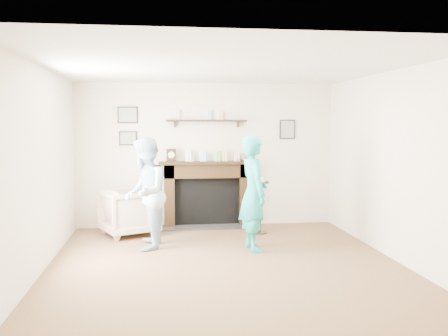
{
  "coord_description": "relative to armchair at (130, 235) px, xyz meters",
  "views": [
    {
      "loc": [
        -0.83,
        -6.21,
        1.8
      ],
      "look_at": [
        0.1,
        0.9,
        1.16
      ],
      "focal_mm": 40.0,
      "sensor_mm": 36.0,
      "label": 1
    }
  ],
  "objects": [
    {
      "name": "woman",
      "position": [
        1.81,
        -1.19,
        0.0
      ],
      "size": [
        0.46,
        0.64,
        1.64
      ],
      "primitive_type": "imported",
      "rotation": [
        0.0,
        0.0,
        1.7
      ],
      "color": "#20B6B2",
      "rests_on": "ground"
    },
    {
      "name": "pedestal_table",
      "position": [
        2.11,
        -0.14,
        0.6
      ],
      "size": [
        0.31,
        0.31,
        0.98
      ],
      "color": "black",
      "rests_on": "ground"
    },
    {
      "name": "armchair",
      "position": [
        0.0,
        0.0,
        0.0
      ],
      "size": [
        1.08,
        1.07,
        0.75
      ],
      "primitive_type": "imported",
      "rotation": [
        0.0,
        0.0,
        1.99
      ],
      "color": "gray",
      "rests_on": "ground"
    },
    {
      "name": "ground",
      "position": [
        1.31,
        -1.89,
        0.0
      ],
      "size": [
        5.0,
        5.0,
        0.0
      ],
      "primitive_type": "plane",
      "color": "brown",
      "rests_on": "ground"
    },
    {
      "name": "man",
      "position": [
        0.28,
        -0.93,
        0.0
      ],
      "size": [
        0.65,
        0.82,
        1.61
      ],
      "primitive_type": "imported",
      "rotation": [
        0.0,
        0.0,
        -1.63
      ],
      "color": "silver",
      "rests_on": "ground"
    },
    {
      "name": "room_shell",
      "position": [
        1.31,
        -1.2,
        1.62
      ],
      "size": [
        4.54,
        5.02,
        2.52
      ],
      "color": "beige",
      "rests_on": "ground"
    }
  ]
}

